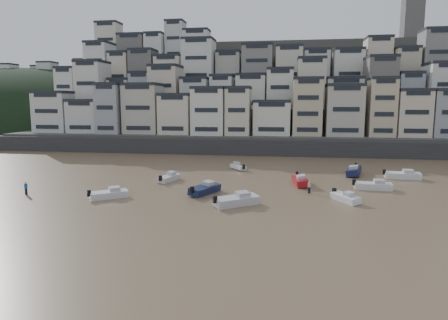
% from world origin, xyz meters
% --- Properties ---
extents(ground, '(400.00, 400.00, 0.00)m').
position_xyz_m(ground, '(0.00, 0.00, 0.00)').
color(ground, brown).
rests_on(ground, ground).
extents(sea_strip, '(340.00, 340.00, 0.00)m').
position_xyz_m(sea_strip, '(-110.00, 145.00, 0.01)').
color(sea_strip, '#455663').
rests_on(sea_strip, ground).
extents(harbor_wall, '(140.00, 3.00, 3.50)m').
position_xyz_m(harbor_wall, '(10.00, 65.00, 1.75)').
color(harbor_wall, '#38383A').
rests_on(harbor_wall, ground).
extents(hillside, '(141.04, 66.00, 50.00)m').
position_xyz_m(hillside, '(14.73, 104.84, 13.01)').
color(hillside, '#4C4C47').
rests_on(hillside, ground).
extents(headland, '(216.00, 135.00, 53.33)m').
position_xyz_m(headland, '(-95.00, 135.00, 0.02)').
color(headland, black).
rests_on(headland, ground).
extents(boat_a, '(5.97, 5.18, 1.64)m').
position_xyz_m(boat_a, '(9.34, 20.74, 0.82)').
color(boat_a, silver).
rests_on(boat_a, ground).
extents(boat_b, '(3.70, 4.79, 1.27)m').
position_xyz_m(boat_b, '(22.27, 24.68, 0.64)').
color(boat_b, white).
rests_on(boat_b, ground).
extents(boat_c, '(4.12, 6.02, 1.57)m').
position_xyz_m(boat_c, '(4.42, 26.14, 0.79)').
color(boat_c, '#151D41').
rests_on(boat_c, ground).
extents(boat_d, '(5.52, 1.95, 1.49)m').
position_xyz_m(boat_d, '(27.03, 32.16, 0.75)').
color(boat_d, silver).
rests_on(boat_d, ground).
extents(boat_e, '(2.69, 5.98, 1.57)m').
position_xyz_m(boat_e, '(17.08, 33.75, 0.79)').
color(boat_e, maroon).
rests_on(boat_e, ground).
extents(boat_f, '(2.94, 5.23, 1.36)m').
position_xyz_m(boat_f, '(-2.68, 33.45, 0.68)').
color(boat_f, silver).
rests_on(boat_f, ground).
extents(boat_g, '(5.92, 2.26, 1.59)m').
position_xyz_m(boat_g, '(33.21, 40.85, 0.79)').
color(boat_g, silver).
rests_on(boat_g, ground).
extents(boat_h, '(3.65, 4.46, 1.20)m').
position_xyz_m(boat_h, '(6.53, 45.48, 0.60)').
color(boat_h, white).
rests_on(boat_h, ground).
extents(boat_i, '(3.70, 6.81, 1.77)m').
position_xyz_m(boat_i, '(26.16, 43.09, 0.88)').
color(boat_i, '#151941').
rests_on(boat_i, ground).
extents(boat_j, '(5.12, 4.39, 1.40)m').
position_xyz_m(boat_j, '(-7.06, 21.80, 0.70)').
color(boat_j, silver).
rests_on(boat_j, ground).
extents(person_blue, '(0.44, 0.44, 1.74)m').
position_xyz_m(person_blue, '(-18.67, 21.95, 0.87)').
color(person_blue, '#1754B1').
rests_on(person_blue, ground).
extents(person_pink, '(0.44, 0.44, 1.74)m').
position_xyz_m(person_pink, '(18.14, 28.62, 0.87)').
color(person_pink, '#D49696').
rests_on(person_pink, ground).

